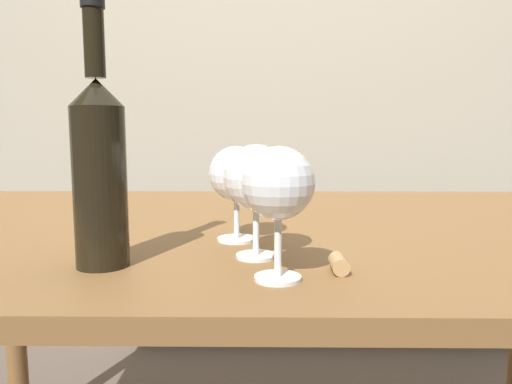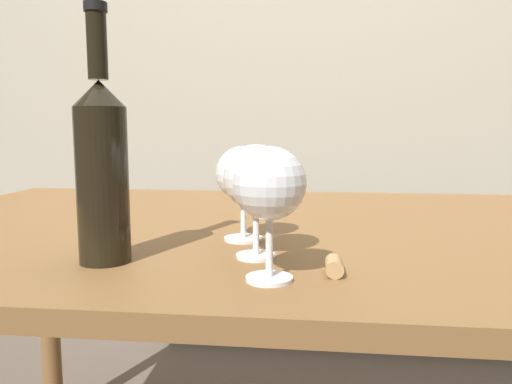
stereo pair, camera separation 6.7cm
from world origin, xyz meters
name	(u,v)px [view 2 (the right image)]	position (x,y,z in m)	size (l,w,h in m)	color
back_wall	(299,28)	(0.00, 1.06, 1.30)	(5.00, 0.08, 2.60)	#B2A893
dining_table	(282,260)	(0.00, 0.00, 0.65)	(1.58, 0.95, 0.73)	brown
wine_glass_port	(269,187)	(0.01, -0.36, 0.84)	(0.09, 0.09, 0.16)	white
wine_glass_amber	(256,179)	(-0.02, -0.26, 0.84)	(0.09, 0.09, 0.16)	white
wine_glass_cabernet	(243,176)	(-0.05, -0.15, 0.83)	(0.09, 0.09, 0.15)	white
wine_bottle	(102,166)	(-0.22, -0.30, 0.86)	(0.07, 0.07, 0.34)	black
cork	(334,266)	(0.08, -0.32, 0.74)	(0.02, 0.02, 0.04)	tan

